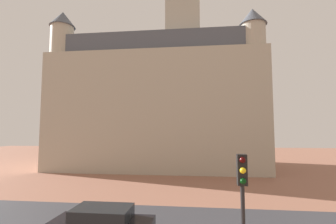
# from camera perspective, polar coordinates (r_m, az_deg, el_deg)

# --- Properties ---
(ground_plane) EXTENTS (120.00, 120.00, 0.00)m
(ground_plane) POSITION_cam_1_polar(r_m,az_deg,el_deg) (14.27, 0.57, -24.58)
(ground_plane) COLOR #93604C
(landmark_building) EXTENTS (26.98, 14.16, 36.43)m
(landmark_building) POSITION_cam_1_polar(r_m,az_deg,el_deg) (33.64, -1.51, 3.07)
(landmark_building) COLOR #B2A893
(landmark_building) RESTS_ON ground_plane
(traffic_light_pole) EXTENTS (0.28, 0.34, 4.18)m
(traffic_light_pole) POSITION_cam_1_polar(r_m,az_deg,el_deg) (7.60, 17.61, -19.07)
(traffic_light_pole) COLOR black
(traffic_light_pole) RESTS_ON ground_plane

